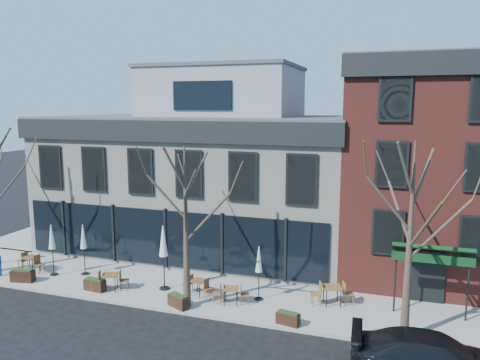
% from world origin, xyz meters
% --- Properties ---
extents(ground, '(120.00, 120.00, 0.00)m').
position_xyz_m(ground, '(0.00, 0.00, 0.00)').
color(ground, black).
rests_on(ground, ground).
extents(sidewalk_front, '(33.50, 4.70, 0.15)m').
position_xyz_m(sidewalk_front, '(3.25, -2.15, 0.07)').
color(sidewalk_front, gray).
rests_on(sidewalk_front, ground).
extents(sidewalk_side, '(4.50, 12.00, 0.15)m').
position_xyz_m(sidewalk_side, '(-11.25, 6.00, 0.07)').
color(sidewalk_side, gray).
rests_on(sidewalk_side, ground).
extents(corner_building, '(18.39, 10.39, 11.10)m').
position_xyz_m(corner_building, '(0.07, 5.07, 4.72)').
color(corner_building, beige).
rests_on(corner_building, ground).
extents(red_brick_building, '(8.20, 11.78, 11.18)m').
position_xyz_m(red_brick_building, '(13.00, 4.98, 5.64)').
color(red_brick_building, maroon).
rests_on(red_brick_building, ground).
extents(tree_mid, '(3.50, 3.55, 7.04)m').
position_xyz_m(tree_mid, '(3.01, -3.90, 3.79)').
color(tree_mid, '#382B21').
rests_on(tree_mid, sidewalk_front).
extents(tree_right, '(3.72, 3.77, 7.48)m').
position_xyz_m(tree_right, '(12.01, -3.90, 4.02)').
color(tree_right, '#382B21').
rests_on(tree_right, sidewalk_front).
extents(parked_sedan, '(5.44, 2.48, 1.54)m').
position_xyz_m(parked_sedan, '(12.90, -6.29, 0.77)').
color(parked_sedan, black).
rests_on(parked_sedan, ground).
extents(cafe_set_0, '(1.88, 0.86, 0.96)m').
position_xyz_m(cafe_set_0, '(-6.72, -2.55, 0.65)').
color(cafe_set_0, brown).
rests_on(cafe_set_0, sidewalk_front).
extents(cafe_set_2, '(1.82, 1.11, 0.94)m').
position_xyz_m(cafe_set_2, '(-1.25, -3.43, 0.64)').
color(cafe_set_2, brown).
rests_on(cafe_set_2, sidewalk_front).
extents(cafe_set_3, '(1.73, 0.83, 0.89)m').
position_xyz_m(cafe_set_3, '(2.99, -2.65, 0.60)').
color(cafe_set_3, brown).
rests_on(cafe_set_3, sidewalk_front).
extents(cafe_set_4, '(1.73, 0.86, 0.89)m').
position_xyz_m(cafe_set_4, '(4.73, -3.04, 0.61)').
color(cafe_set_4, brown).
rests_on(cafe_set_4, sidewalk_front).
extents(cafe_set_5, '(1.97, 1.12, 1.02)m').
position_xyz_m(cafe_set_5, '(9.00, -1.72, 0.67)').
color(cafe_set_5, brown).
rests_on(cafe_set_5, sidewalk_front).
extents(umbrella_0, '(0.43, 0.43, 2.68)m').
position_xyz_m(umbrella_0, '(-5.19, -2.64, 2.04)').
color(umbrella_0, black).
rests_on(umbrella_0, sidewalk_front).
extents(umbrella_1, '(0.43, 0.43, 2.66)m').
position_xyz_m(umbrella_1, '(-3.72, -2.04, 2.03)').
color(umbrella_1, black).
rests_on(umbrella_1, sidewalk_front).
extents(umbrella_2, '(0.50, 0.50, 3.13)m').
position_xyz_m(umbrella_2, '(1.14, -2.49, 2.36)').
color(umbrella_2, black).
rests_on(umbrella_2, sidewalk_front).
extents(umbrella_4, '(0.40, 0.40, 2.51)m').
position_xyz_m(umbrella_4, '(5.78, -2.23, 1.92)').
color(umbrella_4, black).
rests_on(umbrella_4, sidewalk_front).
extents(planter_0, '(1.20, 0.67, 0.64)m').
position_xyz_m(planter_0, '(-6.03, -3.88, 0.47)').
color(planter_0, black).
rests_on(planter_0, sidewalk_front).
extents(planter_1, '(1.09, 0.52, 0.59)m').
position_xyz_m(planter_1, '(-1.91, -3.71, 0.44)').
color(planter_1, black).
rests_on(planter_1, sidewalk_front).
extents(planter_2, '(1.10, 0.80, 0.57)m').
position_xyz_m(planter_2, '(2.68, -4.13, 0.43)').
color(planter_2, '#331C11').
rests_on(planter_2, sidewalk_front).
extents(planter_3, '(1.00, 0.55, 0.53)m').
position_xyz_m(planter_3, '(7.58, -4.20, 0.41)').
color(planter_3, black).
rests_on(planter_3, sidewalk_front).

